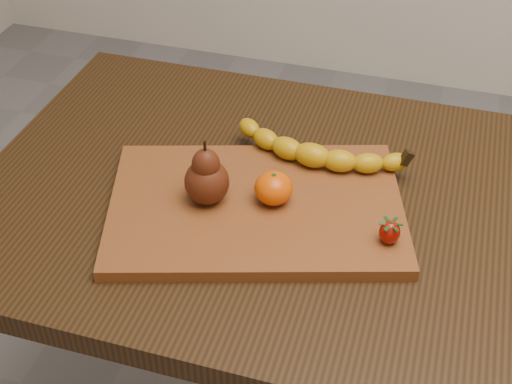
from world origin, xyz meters
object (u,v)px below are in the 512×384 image
(table, at_px, (282,240))
(mandarin, at_px, (274,188))
(cutting_board, at_px, (256,207))
(pear, at_px, (206,172))

(table, height_order, mandarin, mandarin)
(cutting_board, height_order, pear, pear)
(mandarin, bearing_deg, table, 81.39)
(cutting_board, xyz_separation_m, mandarin, (0.02, 0.01, 0.04))
(mandarin, bearing_deg, cutting_board, -156.86)
(table, relative_size, mandarin, 16.82)
(table, bearing_deg, mandarin, -98.61)
(cutting_board, relative_size, mandarin, 7.57)
(cutting_board, bearing_deg, mandarin, 6.16)
(pear, relative_size, mandarin, 1.81)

